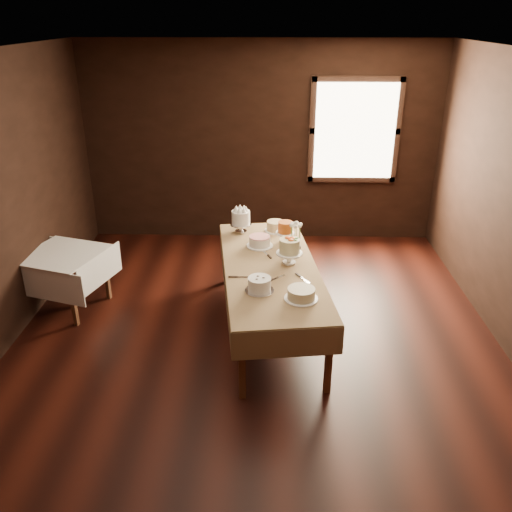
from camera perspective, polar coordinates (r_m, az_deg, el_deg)
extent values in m
cube|color=black|center=(5.42, -0.05, -10.06)|extent=(5.00, 6.00, 0.01)
cube|color=beige|center=(4.45, -0.07, 20.99)|extent=(5.00, 6.00, 0.01)
cube|color=black|center=(7.63, 0.55, 11.97)|extent=(5.00, 0.02, 2.80)
cube|color=black|center=(2.23, -2.30, -24.75)|extent=(5.00, 0.02, 2.80)
cube|color=#FFEABF|center=(7.63, 10.62, 13.08)|extent=(1.10, 0.05, 1.30)
cube|color=#482A1A|center=(4.64, -1.53, -11.73)|extent=(0.07, 0.07, 0.67)
cube|color=#482A1A|center=(6.55, -2.99, -0.15)|extent=(0.07, 0.07, 0.67)
cube|color=#482A1A|center=(4.74, 7.84, -11.09)|extent=(0.07, 0.07, 0.67)
cube|color=#482A1A|center=(6.63, 3.58, 0.13)|extent=(0.07, 0.07, 0.67)
cube|color=#482A1A|center=(5.42, 1.55, -1.31)|extent=(1.16, 2.43, 0.04)
cube|color=#A68459|center=(5.41, 1.55, -1.06)|extent=(1.23, 2.49, 0.01)
cube|color=#482A1A|center=(6.36, -23.64, -3.45)|extent=(0.06, 0.06, 0.62)
cube|color=#482A1A|center=(6.77, -20.23, -1.13)|extent=(0.06, 0.06, 0.62)
cube|color=#482A1A|center=(5.97, -19.13, -4.49)|extent=(0.06, 0.06, 0.62)
cube|color=#482A1A|center=(6.41, -15.83, -1.96)|extent=(0.06, 0.06, 0.62)
cube|color=#482A1A|center=(6.23, -20.15, 0.00)|extent=(0.91, 0.91, 0.04)
cube|color=white|center=(6.22, -20.18, 0.22)|extent=(1.01, 1.01, 0.01)
cylinder|color=silver|center=(6.21, -1.63, 3.12)|extent=(0.26, 0.26, 0.12)
cylinder|color=white|center=(6.16, -1.65, 4.30)|extent=(0.26, 0.26, 0.15)
cylinder|color=white|center=(6.26, 2.09, 2.76)|extent=(0.26, 0.26, 0.01)
cylinder|color=#C8B385|center=(6.24, 2.10, 3.28)|extent=(0.29, 0.29, 0.11)
cylinder|color=white|center=(5.85, 0.40, 1.12)|extent=(0.29, 0.29, 0.01)
cylinder|color=white|center=(5.83, 0.40, 1.61)|extent=(0.26, 0.26, 0.10)
cylinder|color=white|center=(5.96, 3.15, 2.11)|extent=(0.22, 0.22, 0.12)
cylinder|color=#B55319|center=(5.91, 3.18, 3.23)|extent=(0.22, 0.22, 0.13)
cylinder|color=white|center=(5.44, 3.60, -0.14)|extent=(0.27, 0.27, 0.13)
cylinder|color=beige|center=(5.38, 3.64, 1.20)|extent=(0.28, 0.28, 0.15)
cylinder|color=silver|center=(4.91, 0.37, -3.77)|extent=(0.27, 0.27, 0.01)
cylinder|color=white|center=(4.88, 0.37, -3.05)|extent=(0.27, 0.27, 0.13)
cylinder|color=white|center=(4.80, 4.88, -4.60)|extent=(0.31, 0.31, 0.01)
cylinder|color=beige|center=(4.77, 4.90, -4.04)|extent=(0.32, 0.32, 0.10)
cube|color=silver|center=(5.17, 2.49, -2.28)|extent=(0.19, 0.18, 0.01)
cube|color=silver|center=(5.13, 5.30, -2.61)|extent=(0.14, 0.22, 0.01)
cube|color=silver|center=(5.69, 0.98, 0.39)|extent=(0.12, 0.23, 0.01)
cube|color=silver|center=(5.73, 4.30, 0.50)|extent=(0.09, 0.24, 0.01)
cube|color=silver|center=(5.16, -1.17, -2.29)|extent=(0.24, 0.03, 0.01)
imported|color=#2D2823|center=(5.71, 4.26, 1.07)|extent=(0.17, 0.17, 0.13)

